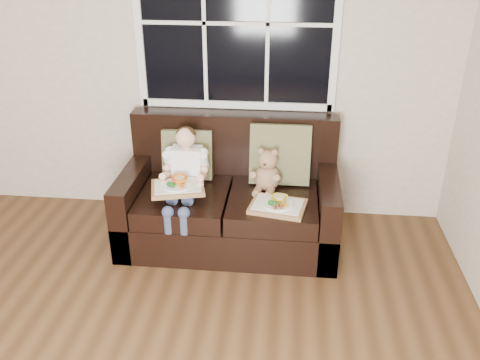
# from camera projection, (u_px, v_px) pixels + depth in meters

# --- Properties ---
(room_walls) EXTENTS (4.52, 5.02, 2.71)m
(room_walls) POSITION_uv_depth(u_px,v_px,m) (32.00, 151.00, 1.81)
(room_walls) COLOR beige
(room_walls) RESTS_ON ground
(window_back) EXTENTS (1.62, 0.04, 1.37)m
(window_back) POSITION_uv_depth(u_px,v_px,m) (236.00, 23.00, 3.96)
(window_back) COLOR black
(window_back) RESTS_ON room_walls
(loveseat) EXTENTS (1.70, 0.92, 0.96)m
(loveseat) POSITION_uv_depth(u_px,v_px,m) (230.00, 203.00, 4.13)
(loveseat) COLOR black
(loveseat) RESTS_ON ground
(pillow_left) EXTENTS (0.42, 0.21, 0.42)m
(pillow_left) POSITION_uv_depth(u_px,v_px,m) (187.00, 155.00, 4.15)
(pillow_left) COLOR olive
(pillow_left) RESTS_ON loveseat
(pillow_right) EXTENTS (0.48, 0.22, 0.50)m
(pillow_right) POSITION_uv_depth(u_px,v_px,m) (280.00, 154.00, 4.07)
(pillow_right) COLOR olive
(pillow_right) RESTS_ON loveseat
(child) EXTENTS (0.34, 0.58, 0.77)m
(child) POSITION_uv_depth(u_px,v_px,m) (185.00, 172.00, 3.92)
(child) COLOR white
(child) RESTS_ON loveseat
(teddy_bear) EXTENTS (0.23, 0.28, 0.36)m
(teddy_bear) POSITION_uv_depth(u_px,v_px,m) (267.00, 173.00, 3.98)
(teddy_bear) COLOR tan
(teddy_bear) RESTS_ON loveseat
(tray_left) EXTENTS (0.45, 0.39, 0.09)m
(tray_left) POSITION_uv_depth(u_px,v_px,m) (178.00, 186.00, 3.81)
(tray_left) COLOR #A8794B
(tray_left) RESTS_ON child
(tray_right) EXTENTS (0.45, 0.37, 0.09)m
(tray_right) POSITION_uv_depth(u_px,v_px,m) (278.00, 205.00, 3.75)
(tray_right) COLOR #A8794B
(tray_right) RESTS_ON loveseat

